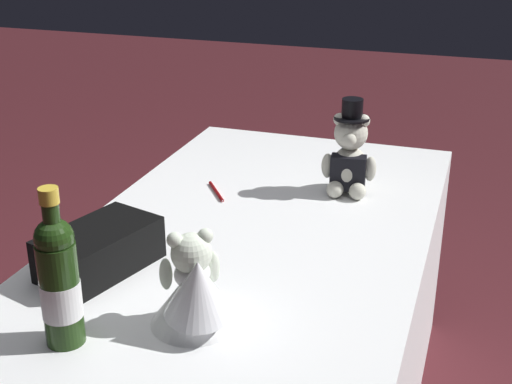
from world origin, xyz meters
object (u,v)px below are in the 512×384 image
object	(u,v)px
teddy_bear_bride	(194,288)
gift_case_black	(100,249)
champagne_bottle	(59,280)
signing_pen	(217,192)
teddy_bear_groom	(349,157)

from	to	relation	value
teddy_bear_bride	gift_case_black	xyz separation A→B (m)	(-0.15, -0.31, -0.04)
champagne_bottle	gift_case_black	world-z (taller)	champagne_bottle
signing_pen	teddy_bear_groom	bearing A→B (deg)	111.07
teddy_bear_groom	signing_pen	size ratio (longest dim) A/B	2.19
teddy_bear_bride	gift_case_black	size ratio (longest dim) A/B	0.73
teddy_bear_groom	signing_pen	world-z (taller)	teddy_bear_groom
teddy_bear_bride	signing_pen	distance (m)	0.71
signing_pen	champagne_bottle	bearing A→B (deg)	-0.32
gift_case_black	teddy_bear_bride	bearing A→B (deg)	63.88
teddy_bear_groom	teddy_bear_bride	distance (m)	0.83
champagne_bottle	signing_pen	bearing A→B (deg)	179.68
champagne_bottle	signing_pen	size ratio (longest dim) A/B	2.54
teddy_bear_groom	signing_pen	xyz separation A→B (m)	(0.14, -0.37, -0.11)
teddy_bear_bride	signing_pen	world-z (taller)	teddy_bear_bride
teddy_bear_groom	signing_pen	bearing A→B (deg)	-68.93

